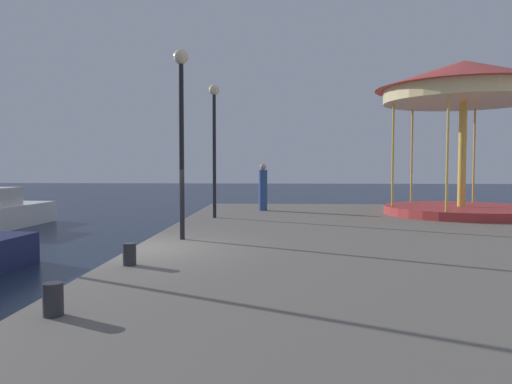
# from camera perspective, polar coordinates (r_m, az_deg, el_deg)

# --- Properties ---
(ground_plane) EXTENTS (120.00, 120.00, 0.00)m
(ground_plane) POSITION_cam_1_polar(r_m,az_deg,el_deg) (11.38, -14.00, -10.22)
(ground_plane) COLOR #162338
(quay_dock) EXTENTS (14.28, 24.90, 0.80)m
(quay_dock) POSITION_cam_1_polar(r_m,az_deg,el_deg) (11.50, 22.87, -8.19)
(quay_dock) COLOR slate
(quay_dock) RESTS_ON ground
(carousel) EXTENTS (6.29, 6.29, 5.58)m
(carousel) POSITION_cam_1_polar(r_m,az_deg,el_deg) (19.64, 22.86, 9.84)
(carousel) COLOR #B23333
(carousel) RESTS_ON quay_dock
(lamp_post_mid_promenade) EXTENTS (0.36, 0.36, 4.58)m
(lamp_post_mid_promenade) POSITION_cam_1_polar(r_m,az_deg,el_deg) (12.14, -8.63, 9.21)
(lamp_post_mid_promenade) COLOR black
(lamp_post_mid_promenade) RESTS_ON quay_dock
(lamp_post_far_end) EXTENTS (0.36, 0.36, 4.55)m
(lamp_post_far_end) POSITION_cam_1_polar(r_m,az_deg,el_deg) (17.02, -4.86, 7.41)
(lamp_post_far_end) COLOR black
(lamp_post_far_end) RESTS_ON quay_dock
(bollard_north) EXTENTS (0.24, 0.24, 0.40)m
(bollard_north) POSITION_cam_1_polar(r_m,az_deg,el_deg) (6.51, -22.39, -11.40)
(bollard_north) COLOR #2D2D33
(bollard_north) RESTS_ON quay_dock
(bollard_center) EXTENTS (0.24, 0.24, 0.40)m
(bollard_center) POSITION_cam_1_polar(r_m,az_deg,el_deg) (9.25, -14.41, -6.98)
(bollard_center) COLOR #2D2D33
(bollard_center) RESTS_ON quay_dock
(person_near_carousel) EXTENTS (0.34, 0.34, 1.86)m
(person_near_carousel) POSITION_cam_1_polar(r_m,az_deg,el_deg) (19.66, 0.81, 0.40)
(person_near_carousel) COLOR #2D4C8C
(person_near_carousel) RESTS_ON quay_dock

